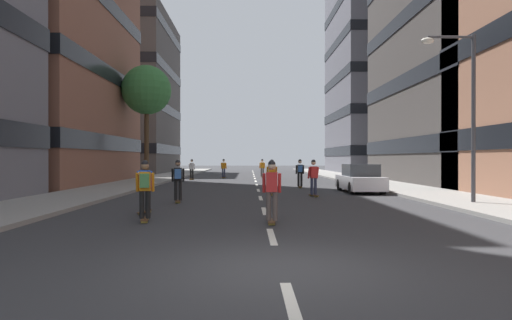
{
  "coord_description": "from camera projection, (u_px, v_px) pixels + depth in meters",
  "views": [
    {
      "loc": [
        -0.53,
        -7.39,
        1.84
      ],
      "look_at": [
        0.0,
        26.27,
        1.71
      ],
      "focal_mm": 31.07,
      "sensor_mm": 36.0,
      "label": 1
    }
  ],
  "objects": [
    {
      "name": "sidewalk_right",
      "position": [
        358.0,
        180.0,
        36.82
      ],
      "size": [
        3.74,
        71.58,
        0.14
      ],
      "primitive_type": "cube",
      "color": "gray",
      "rests_on": "ground_plane"
    },
    {
      "name": "building_right_far",
      "position": [
        384.0,
        29.0,
        55.72
      ],
      "size": [
        12.19,
        16.28,
        36.07
      ],
      "color": "slate",
      "rests_on": "ground_plane"
    },
    {
      "name": "street_tree_near",
      "position": [
        147.0,
        91.0,
        34.58
      ],
      "size": [
        3.84,
        3.84,
        8.97
      ],
      "color": "#4C3823",
      "rests_on": "sidewalk_left"
    },
    {
      "name": "skater_3",
      "position": [
        192.0,
        168.0,
        37.75
      ],
      "size": [
        0.56,
        0.92,
        1.78
      ],
      "color": "brown",
      "rests_on": "ground_plane"
    },
    {
      "name": "building_left_far",
      "position": [
        122.0,
        94.0,
        55.23
      ],
      "size": [
        12.19,
        16.66,
        19.44
      ],
      "color": "#4C4744",
      "rests_on": "ground_plane"
    },
    {
      "name": "skater_8",
      "position": [
        262.0,
        167.0,
        42.64
      ],
      "size": [
        0.55,
        0.91,
        1.78
      ],
      "color": "brown",
      "rests_on": "ground_plane"
    },
    {
      "name": "lane_markings",
      "position": [
        256.0,
        181.0,
        35.4
      ],
      "size": [
        0.16,
        62.2,
        0.01
      ],
      "color": "silver",
      "rests_on": "ground_plane"
    },
    {
      "name": "skater_0",
      "position": [
        224.0,
        168.0,
        40.97
      ],
      "size": [
        0.57,
        0.92,
        1.78
      ],
      "color": "brown",
      "rests_on": "ground_plane"
    },
    {
      "name": "skater_1",
      "position": [
        272.0,
        189.0,
        12.42
      ],
      "size": [
        0.54,
        0.91,
        1.78
      ],
      "color": "brown",
      "rests_on": "ground_plane"
    },
    {
      "name": "streetlamp_right",
      "position": [
        464.0,
        99.0,
        17.14
      ],
      "size": [
        2.13,
        0.3,
        6.5
      ],
      "color": "#3F3F44",
      "rests_on": "sidewalk_right"
    },
    {
      "name": "skater_9",
      "position": [
        300.0,
        172.0,
        27.47
      ],
      "size": [
        0.53,
        0.9,
        1.78
      ],
      "color": "brown",
      "rests_on": "ground_plane"
    },
    {
      "name": "parked_car_near",
      "position": [
        360.0,
        179.0,
        23.92
      ],
      "size": [
        1.82,
        4.4,
        1.52
      ],
      "color": "silver",
      "rests_on": "ground_plane"
    },
    {
      "name": "skater_5",
      "position": [
        314.0,
        176.0,
        21.18
      ],
      "size": [
        0.57,
        0.92,
        1.78
      ],
      "color": "brown",
      "rests_on": "ground_plane"
    },
    {
      "name": "skater_7",
      "position": [
        145.0,
        187.0,
        12.79
      ],
      "size": [
        0.56,
        0.92,
        1.78
      ],
      "color": "brown",
      "rests_on": "ground_plane"
    },
    {
      "name": "sidewalk_left",
      "position": [
        152.0,
        180.0,
        36.55
      ],
      "size": [
        3.74,
        71.58,
        0.14
      ],
      "primitive_type": "cube",
      "color": "gray",
      "rests_on": "ground_plane"
    },
    {
      "name": "skater_4",
      "position": [
        178.0,
        178.0,
        18.3
      ],
      "size": [
        0.56,
        0.92,
        1.78
      ],
      "color": "brown",
      "rests_on": "ground_plane"
    },
    {
      "name": "ground_plane",
      "position": [
        256.0,
        183.0,
        33.43
      ],
      "size": [
        156.17,
        156.17,
        0.0
      ],
      "primitive_type": "plane",
      "color": "#333335"
    },
    {
      "name": "skater_6",
      "position": [
        272.0,
        175.0,
        22.04
      ],
      "size": [
        0.53,
        0.9,
        1.78
      ],
      "color": "brown",
      "rests_on": "ground_plane"
    },
    {
      "name": "skater_2",
      "position": [
        145.0,
        183.0,
        14.61
      ],
      "size": [
        0.55,
        0.92,
        1.78
      ],
      "color": "brown",
      "rests_on": "ground_plane"
    }
  ]
}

